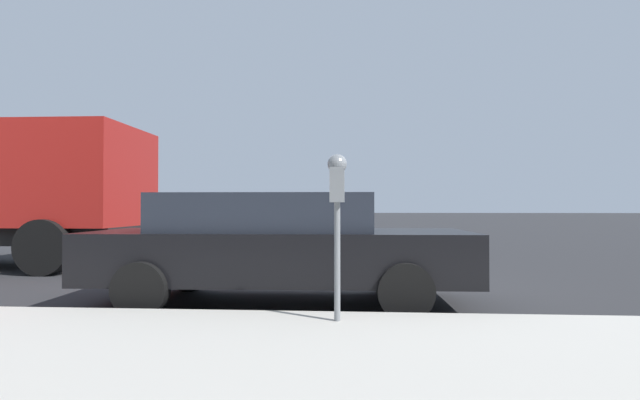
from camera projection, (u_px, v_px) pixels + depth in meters
name	position (u px, v px, depth m)	size (l,w,h in m)	color
ground_plane	(354.00, 292.00, 7.44)	(220.00, 220.00, 0.00)	#2B2B2D
parking_meter	(337.00, 193.00, 4.85)	(0.21, 0.19, 1.62)	gray
car_black	(277.00, 245.00, 6.55)	(2.12, 4.92, 1.44)	black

